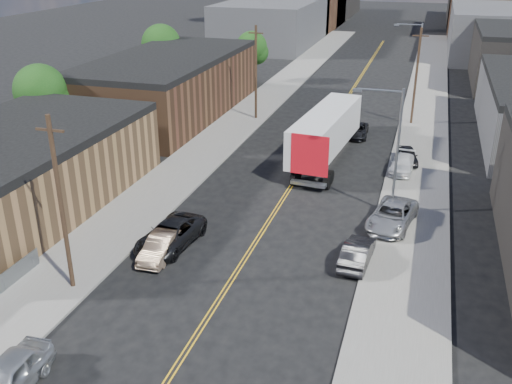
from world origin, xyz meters
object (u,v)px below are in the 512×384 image
Objects in this scene: semi_truck at (329,128)px; car_right_lot_b at (402,164)px; car_right_oncoming at (357,253)px; car_left_a at (7,378)px; car_ahead_truck at (357,130)px; car_right_lot_c at (408,155)px; car_right_lot_a at (392,215)px; car_left_b at (161,247)px; car_left_c at (170,235)px.

car_right_lot_b is at bearing -14.80° from semi_truck.
car_right_lot_b is at bearing -92.05° from car_right_oncoming.
car_left_a is 1.05× the size of car_ahead_truck.
semi_truck is 7.22m from car_right_lot_c.
car_right_lot_b is (14.31, 31.20, -0.03)m from car_left_a.
car_right_lot_a is 1.22× the size of car_ahead_truck.
car_left_a is 1.09× the size of car_right_oncoming.
car_left_b is 1.13× the size of car_right_lot_c.
car_left_a is 1.09× the size of car_right_lot_b.
car_right_lot_a is 10.58m from car_right_lot_b.
car_left_a is 36.48m from car_right_lot_c.
car_left_b is 11.91m from car_right_oncoming.
car_left_a reaches higher than car_right_oncoming.
car_right_oncoming is at bearing -107.06° from car_right_lot_c.
semi_truck is 3.97× the size of car_right_lot_b.
semi_truck is 3.96× the size of car_right_oncoming.
car_ahead_truck is (8.21, 27.41, -0.07)m from car_left_b.
car_right_lot_b is at bearing 52.18° from car_left_b.
semi_truck reaches higher than car_left_c.
semi_truck is 3.16× the size of car_right_lot_a.
car_right_lot_c is at bearing 3.49° from semi_truck.
car_right_lot_b is at bearing 63.20° from car_left_a.
car_right_oncoming is (11.60, 1.27, -0.07)m from car_left_c.
car_right_oncoming is at bearing -91.32° from car_right_lot_b.
semi_truck reaches higher than car_right_lot_b.
car_right_oncoming is 1.17× the size of car_right_lot_c.
car_right_oncoming is 5.69m from car_right_lot_a.
car_left_c is at bearing -103.01° from semi_truck.
car_ahead_truck is at bearing 74.68° from car_left_a.
car_ahead_truck is (-3.39, 24.73, -0.10)m from car_right_oncoming.
car_left_b is 1.41m from car_left_c.
car_left_c is at bearing -135.79° from car_right_lot_c.
car_right_oncoming is 16.11m from car_right_lot_b.
semi_truck is 4.10× the size of car_left_b.
car_right_oncoming is (12.71, 15.17, -0.09)m from car_left_a.
car_ahead_truck is (-4.99, 19.27, -0.29)m from car_right_lot_a.
car_left_b is at bearing 16.66° from car_right_oncoming.
car_left_a is at bearing -97.70° from car_left_b.
semi_truck reaches higher than car_left_a.
car_ahead_truck is at bearing 70.70° from car_left_b.
semi_truck is 4.62× the size of car_right_lot_c.
car_right_lot_b is 10.03m from car_ahead_truck.
car_left_a is 34.33m from car_right_lot_b.
car_right_lot_a is (13.20, 6.73, 0.12)m from car_left_c.
semi_truck is 3.06× the size of car_left_c.
semi_truck is 14.73m from car_right_lot_a.
car_right_lot_a is at bearing 53.08° from car_left_a.
car_right_oncoming reaches higher than car_ahead_truck.
car_right_oncoming is at bearing -69.36° from semi_truck.
semi_truck reaches higher than car_right_lot_a.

